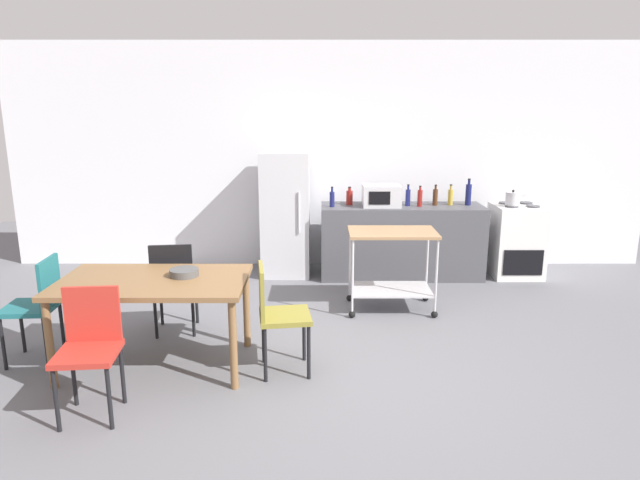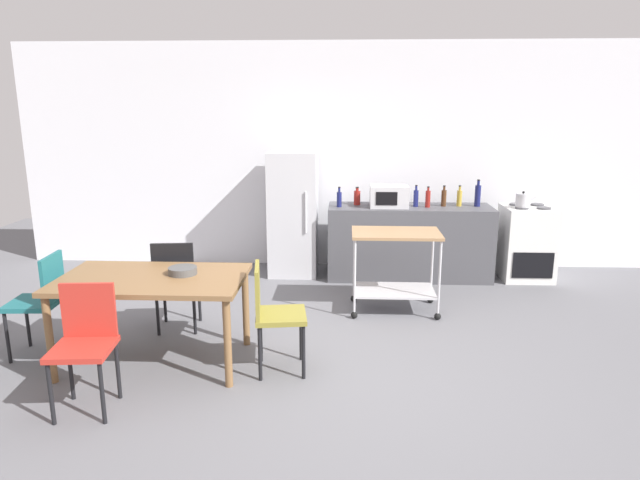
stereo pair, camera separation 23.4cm
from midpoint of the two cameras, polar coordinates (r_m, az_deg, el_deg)
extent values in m
plane|color=slate|center=(4.73, 0.23, -12.93)|extent=(12.00, 12.00, 0.00)
cube|color=white|center=(7.47, 0.25, 8.47)|extent=(8.40, 0.12, 2.90)
cube|color=#4C4C51|center=(7.09, 7.53, -0.11)|extent=(2.00, 0.64, 0.90)
cube|color=brown|center=(4.75, -17.70, -4.02)|extent=(1.50, 0.90, 0.04)
cylinder|color=brown|center=(4.80, -26.78, -9.46)|extent=(0.06, 0.06, 0.71)
cylinder|color=brown|center=(4.36, -10.11, -10.44)|extent=(0.06, 0.06, 0.71)
cylinder|color=brown|center=(5.45, -23.13, -6.38)|extent=(0.06, 0.06, 0.71)
cylinder|color=brown|center=(5.07, -8.55, -6.88)|extent=(0.06, 0.06, 0.71)
cube|color=#1E666B|center=(5.34, -28.23, -6.04)|extent=(0.42, 0.42, 0.04)
cube|color=#1E666B|center=(5.20, -26.70, -3.81)|extent=(0.05, 0.38, 0.40)
cylinder|color=black|center=(5.63, -28.81, -7.78)|extent=(0.03, 0.03, 0.45)
cylinder|color=black|center=(5.35, -30.36, -9.05)|extent=(0.03, 0.03, 0.45)
cylinder|color=black|center=(5.49, -25.59, -7.93)|extent=(0.03, 0.03, 0.45)
cylinder|color=black|center=(5.20, -26.99, -9.26)|extent=(0.03, 0.03, 0.45)
cube|color=#B72D23|center=(4.23, -23.79, -10.50)|extent=(0.43, 0.43, 0.04)
cube|color=#B72D23|center=(4.31, -23.31, -6.87)|extent=(0.38, 0.06, 0.40)
cylinder|color=black|center=(4.25, -26.45, -14.34)|extent=(0.03, 0.03, 0.45)
cylinder|color=black|center=(4.14, -21.93, -14.64)|extent=(0.03, 0.03, 0.45)
cylinder|color=black|center=(4.53, -24.88, -12.40)|extent=(0.03, 0.03, 0.45)
cylinder|color=black|center=(4.43, -20.64, -12.61)|extent=(0.03, 0.03, 0.45)
cube|color=olive|center=(4.54, -4.83, -7.71)|extent=(0.45, 0.45, 0.04)
cube|color=olive|center=(4.46, -7.20, -5.15)|extent=(0.08, 0.38, 0.40)
cylinder|color=black|center=(4.49, -2.44, -11.33)|extent=(0.03, 0.03, 0.45)
cylinder|color=black|center=(4.80, -2.81, -9.63)|extent=(0.03, 0.03, 0.45)
cylinder|color=black|center=(4.47, -6.87, -11.50)|extent=(0.03, 0.03, 0.45)
cylinder|color=black|center=(4.78, -6.93, -9.78)|extent=(0.03, 0.03, 0.45)
cube|color=black|center=(5.51, -15.42, -4.27)|extent=(0.44, 0.44, 0.04)
cube|color=black|center=(5.28, -15.86, -2.59)|extent=(0.38, 0.07, 0.40)
cylinder|color=black|center=(5.73, -13.33, -6.06)|extent=(0.03, 0.03, 0.45)
cylinder|color=black|center=(5.78, -16.70, -6.10)|extent=(0.03, 0.03, 0.45)
cylinder|color=black|center=(5.41, -13.73, -7.27)|extent=(0.03, 0.03, 0.45)
cylinder|color=black|center=(5.46, -17.30, -7.29)|extent=(0.03, 0.03, 0.45)
cube|color=white|center=(7.44, 18.67, -0.08)|extent=(0.60, 0.60, 0.90)
cube|color=black|center=(7.21, 19.29, -2.22)|extent=(0.48, 0.01, 0.32)
cylinder|color=#47474C|center=(7.19, 18.25, 3.26)|extent=(0.16, 0.16, 0.02)
cylinder|color=#47474C|center=(7.28, 20.20, 3.22)|extent=(0.16, 0.16, 0.02)
cylinder|color=#47474C|center=(7.42, 17.69, 3.59)|extent=(0.16, 0.16, 0.02)
cylinder|color=#47474C|center=(7.50, 19.59, 3.55)|extent=(0.16, 0.16, 0.02)
cube|color=silver|center=(7.09, -4.21, 2.65)|extent=(0.60, 0.60, 1.55)
cylinder|color=silver|center=(6.75, -2.90, 2.79)|extent=(0.02, 0.02, 0.50)
cube|color=#A37A51|center=(5.80, 6.47, 0.76)|extent=(0.90, 0.56, 0.03)
cube|color=silver|center=(5.97, 6.31, -5.01)|extent=(0.83, 0.52, 0.02)
cylinder|color=silver|center=(5.63, 2.37, -3.62)|extent=(0.02, 0.02, 0.76)
sphere|color=black|center=(5.77, 2.33, -7.57)|extent=(0.07, 0.07, 0.07)
cylinder|color=silver|center=(5.72, 10.82, -3.57)|extent=(0.02, 0.02, 0.76)
sphere|color=black|center=(5.86, 10.64, -7.46)|extent=(0.07, 0.07, 0.07)
cylinder|color=silver|center=(6.11, 2.21, -2.24)|extent=(0.02, 0.02, 0.76)
sphere|color=black|center=(6.24, 2.17, -5.91)|extent=(0.07, 0.07, 0.07)
cylinder|color=silver|center=(6.20, 10.00, -2.22)|extent=(0.02, 0.02, 0.76)
sphere|color=black|center=(6.32, 9.85, -5.84)|extent=(0.07, 0.07, 0.07)
cylinder|color=navy|center=(6.85, 0.50, 4.14)|extent=(0.06, 0.06, 0.18)
cylinder|color=navy|center=(6.83, 0.50, 5.10)|extent=(0.03, 0.03, 0.05)
cylinder|color=black|center=(6.83, 0.50, 5.37)|extent=(0.03, 0.03, 0.01)
cylinder|color=maroon|center=(7.01, 2.30, 4.31)|extent=(0.08, 0.08, 0.17)
cylinder|color=maroon|center=(6.99, 2.31, 5.16)|extent=(0.04, 0.04, 0.04)
cylinder|color=black|center=(6.99, 2.31, 5.36)|extent=(0.04, 0.04, 0.01)
cube|color=silver|center=(6.91, 5.53, 4.48)|extent=(0.46, 0.34, 0.26)
cube|color=black|center=(6.73, 5.33, 4.25)|extent=(0.25, 0.01, 0.16)
cylinder|color=navy|center=(6.99, 8.21, 4.26)|extent=(0.06, 0.06, 0.20)
cylinder|color=navy|center=(6.97, 8.24, 5.28)|extent=(0.03, 0.03, 0.05)
cylinder|color=black|center=(6.96, 8.25, 5.54)|extent=(0.03, 0.03, 0.01)
cylinder|color=maroon|center=(6.96, 9.40, 4.19)|extent=(0.06, 0.06, 0.20)
cylinder|color=maroon|center=(6.94, 9.43, 5.17)|extent=(0.03, 0.03, 0.04)
cylinder|color=black|center=(6.94, 9.44, 5.39)|extent=(0.03, 0.03, 0.01)
cylinder|color=#4C2D19|center=(7.08, 10.93, 4.26)|extent=(0.06, 0.06, 0.20)
cylinder|color=#4C2D19|center=(7.06, 10.98, 5.24)|extent=(0.03, 0.03, 0.05)
cylinder|color=black|center=(7.05, 10.99, 5.47)|extent=(0.03, 0.03, 0.01)
cylinder|color=gold|center=(7.13, 12.43, 4.23)|extent=(0.06, 0.06, 0.19)
cylinder|color=gold|center=(7.11, 12.48, 5.21)|extent=(0.03, 0.03, 0.05)
cylinder|color=black|center=(7.11, 12.49, 5.46)|extent=(0.03, 0.03, 0.01)
cylinder|color=navy|center=(7.17, 14.16, 4.46)|extent=(0.07, 0.07, 0.26)
cylinder|color=navy|center=(7.15, 14.24, 5.71)|extent=(0.03, 0.03, 0.06)
cylinder|color=black|center=(7.15, 14.25, 5.99)|extent=(0.04, 0.04, 0.01)
cylinder|color=#4C4C4C|center=(4.75, -14.76, -3.20)|extent=(0.24, 0.24, 0.06)
cylinder|color=silver|center=(7.20, 18.33, 3.99)|extent=(0.17, 0.17, 0.16)
sphere|color=black|center=(7.19, 18.39, 4.73)|extent=(0.03, 0.03, 0.03)
cylinder|color=silver|center=(7.24, 19.21, 4.15)|extent=(0.08, 0.02, 0.07)
camera|label=1|loc=(0.12, -91.20, -0.29)|focal=31.55mm
camera|label=2|loc=(0.12, 88.80, 0.29)|focal=31.55mm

